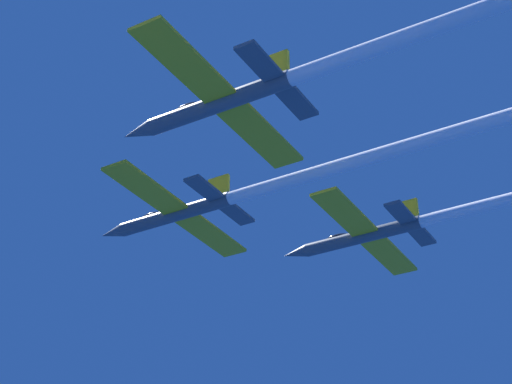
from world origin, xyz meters
TOP-DOWN VIEW (x-y plane):
  - jet_lead at (-0.29, -10.94)m, footprint 18.54×45.48m
  - jet_left_wing at (-13.26, -23.84)m, footprint 18.54×45.63m
  - jet_right_wing at (11.82, -22.78)m, footprint 18.54×43.89m

SIDE VIEW (x-z plane):
  - jet_left_wing at x=-13.26m, z-range -2.31..0.77m
  - jet_right_wing at x=11.82m, z-range -1.45..1.62m
  - jet_lead at x=-0.29m, z-range -1.41..1.66m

